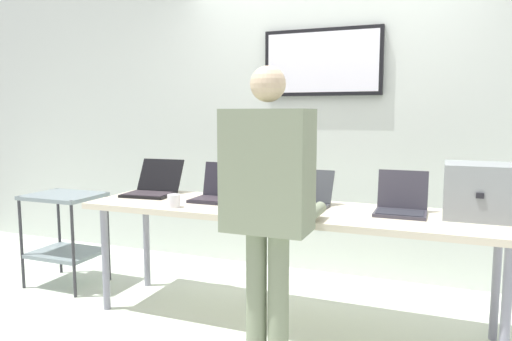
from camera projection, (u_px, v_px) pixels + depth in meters
ground at (286, 326)px, 3.16m from camera, size 8.00×8.00×0.04m
back_wall at (328, 114)px, 4.04m from camera, size 8.00×0.11×2.74m
workbench at (287, 216)px, 3.07m from camera, size 2.72×0.70×0.78m
equipment_box at (478, 191)px, 2.77m from camera, size 0.37×0.36×0.32m
laptop_station_0 at (153, 187)px, 3.57m from camera, size 0.38×0.42×0.25m
laptop_station_1 at (222, 192)px, 3.33m from camera, size 0.36×0.31×0.26m
laptop_station_2 at (304, 198)px, 3.12m from camera, size 0.34×0.35×0.23m
laptop_station_3 at (401, 204)px, 2.89m from camera, size 0.30×0.28×0.26m
person at (268, 193)px, 2.44m from camera, size 0.44×0.58×1.62m
coffee_mug at (174, 201)px, 3.08m from camera, size 0.08×0.08×0.09m
storage_cart at (65, 225)px, 3.83m from camera, size 0.56×0.44×0.74m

